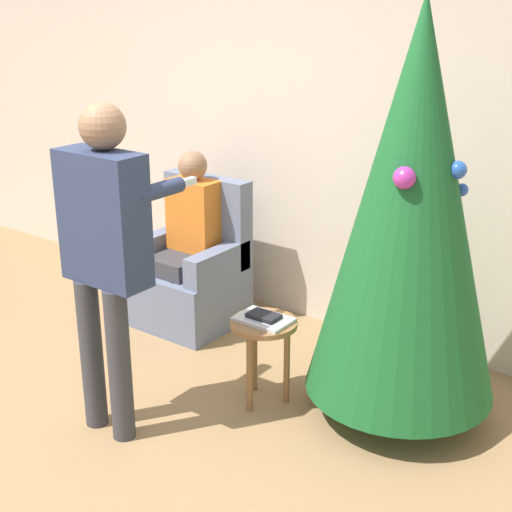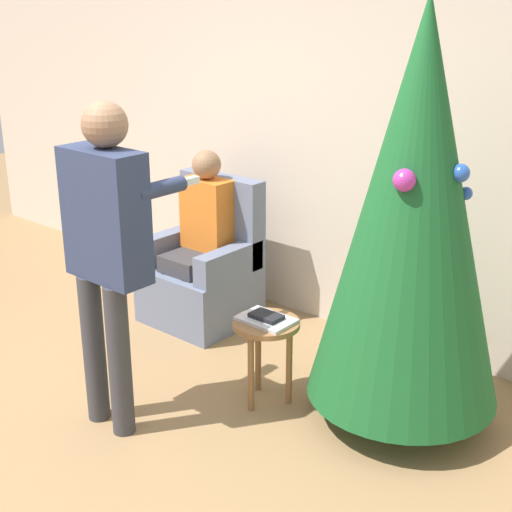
{
  "view_description": "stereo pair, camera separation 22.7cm",
  "coord_description": "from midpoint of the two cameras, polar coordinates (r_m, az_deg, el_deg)",
  "views": [
    {
      "loc": [
        2.58,
        -1.84,
        2.18
      ],
      "look_at": [
        0.57,
        0.87,
        0.96
      ],
      "focal_mm": 50.0,
      "sensor_mm": 36.0,
      "label": 1
    },
    {
      "loc": [
        2.76,
        -1.7,
        2.18
      ],
      "look_at": [
        0.57,
        0.87,
        0.96
      ],
      "focal_mm": 50.0,
      "sensor_mm": 36.0,
      "label": 2
    }
  ],
  "objects": [
    {
      "name": "side_stool",
      "position": [
        4.0,
        -1.02,
        -6.42
      ],
      "size": [
        0.38,
        0.38,
        0.5
      ],
      "color": "olive",
      "rests_on": "ground_plane"
    },
    {
      "name": "person_seated",
      "position": [
        4.95,
        -6.83,
        1.84
      ],
      "size": [
        0.36,
        0.46,
        1.22
      ],
      "color": "#38383D",
      "rests_on": "ground_plane"
    },
    {
      "name": "armchair",
      "position": [
        5.08,
        -6.44,
        -1.44
      ],
      "size": [
        0.69,
        0.63,
        1.02
      ],
      "color": "slate",
      "rests_on": "ground_plane"
    },
    {
      "name": "laptop",
      "position": [
        3.96,
        -1.03,
        -5.12
      ],
      "size": [
        0.3,
        0.21,
        0.02
      ],
      "color": "silver",
      "rests_on": "side_stool"
    },
    {
      "name": "person_standing",
      "position": [
        3.63,
        -13.76,
        1.08
      ],
      "size": [
        0.48,
        0.57,
        1.73
      ],
      "color": "#38383D",
      "rests_on": "ground_plane"
    },
    {
      "name": "ground_plane",
      "position": [
        3.88,
        -16.99,
        -15.4
      ],
      "size": [
        14.0,
        14.0,
        0.0
      ],
      "primitive_type": "plane",
      "color": "#99754C"
    },
    {
      "name": "book",
      "position": [
        3.95,
        -1.03,
        -4.83
      ],
      "size": [
        0.18,
        0.11,
        0.02
      ],
      "color": "black",
      "rests_on": "laptop"
    },
    {
      "name": "christmas_tree",
      "position": [
        3.66,
        10.56,
        3.89
      ],
      "size": [
        1.02,
        1.02,
        2.23
      ],
      "color": "brown",
      "rests_on": "ground_plane"
    },
    {
      "name": "wall_back",
      "position": [
        4.88,
        2.79,
        10.02
      ],
      "size": [
        8.0,
        0.06,
        2.7
      ],
      "color": "beige",
      "rests_on": "ground_plane"
    }
  ]
}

